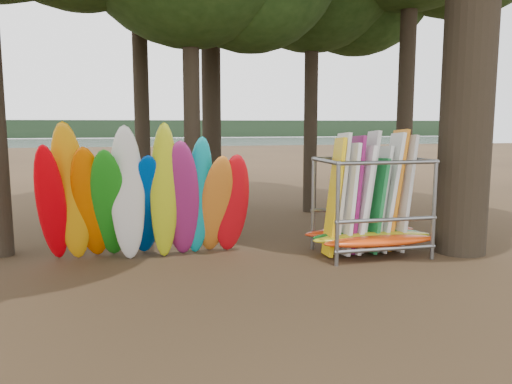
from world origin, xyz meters
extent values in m
plane|color=#47331E|center=(0.00, 0.00, 0.00)|extent=(120.00, 120.00, 0.00)
plane|color=gray|center=(0.00, 60.00, 0.00)|extent=(160.00, 160.00, 0.00)
cube|color=black|center=(0.00, 110.00, 2.00)|extent=(160.00, 4.00, 4.00)
cylinder|color=black|center=(-2.46, 6.42, 6.01)|extent=(0.48, 0.48, 12.02)
cylinder|color=black|center=(-0.06, 7.64, 6.98)|extent=(0.67, 0.67, 13.95)
cylinder|color=black|center=(3.13, 6.22, 5.08)|extent=(0.46, 0.46, 10.17)
cylinder|color=black|center=(-1.24, 3.06, 4.63)|extent=(0.43, 0.43, 9.27)
cylinder|color=black|center=(5.43, 4.07, 6.03)|extent=(0.49, 0.49, 12.07)
ellipsoid|color=#E7000A|center=(-4.42, 0.98, 1.32)|extent=(0.64, 1.79, 2.77)
ellipsoid|color=orange|center=(-4.04, 1.05, 1.53)|extent=(0.80, 1.50, 3.18)
ellipsoid|color=#D75800|center=(-3.65, 1.10, 1.29)|extent=(0.86, 1.81, 2.73)
ellipsoid|color=#187F16|center=(-3.27, 1.02, 1.26)|extent=(0.81, 1.95, 2.69)
ellipsoid|color=silver|center=(-2.88, 0.83, 1.50)|extent=(0.74, 1.23, 3.09)
ellipsoid|color=#003BA0|center=(-2.50, 1.15, 1.19)|extent=(0.84, 1.73, 2.52)
ellipsoid|color=#ACB819|center=(-2.11, 0.85, 1.53)|extent=(0.62, 1.25, 3.14)
ellipsoid|color=#831C5B|center=(-1.73, 0.96, 1.34)|extent=(0.91, 1.47, 2.80)
ellipsoid|color=#0A8C99|center=(-1.34, 1.07, 1.38)|extent=(0.72, 1.31, 2.86)
ellipsoid|color=#C86C20|center=(-0.96, 1.08, 1.17)|extent=(0.89, 1.57, 2.49)
ellipsoid|color=red|center=(-0.57, 1.12, 1.18)|extent=(0.87, 1.21, 2.45)
ellipsoid|color=#EF420D|center=(2.57, -0.05, 0.42)|extent=(2.70, 0.55, 0.24)
ellipsoid|color=gold|center=(2.57, 0.30, 0.42)|extent=(2.93, 0.55, 0.24)
ellipsoid|color=#176A1C|center=(2.57, 0.58, 0.42)|extent=(2.75, 0.55, 0.24)
ellipsoid|color=red|center=(2.57, 0.95, 0.42)|extent=(2.86, 0.55, 0.24)
cube|color=yellow|center=(1.69, 0.55, 1.35)|extent=(0.48, 0.77, 2.73)
cube|color=silver|center=(1.87, 0.72, 1.40)|extent=(0.47, 0.81, 2.83)
cube|color=white|center=(2.04, 0.55, 1.29)|extent=(0.46, 0.81, 2.60)
cube|color=#8E1762|center=(2.22, 0.69, 1.37)|extent=(0.47, 0.82, 2.76)
cube|color=white|center=(2.39, 0.55, 1.26)|extent=(0.52, 0.76, 2.54)
cube|color=silver|center=(2.57, 0.72, 1.43)|extent=(0.57, 0.78, 2.87)
cube|color=#1B7D3A|center=(2.75, 0.55, 1.11)|extent=(0.49, 0.77, 2.24)
cube|color=silver|center=(2.92, 0.75, 1.25)|extent=(0.51, 0.79, 2.52)
cube|color=silver|center=(3.10, 0.59, 1.41)|extent=(0.60, 0.78, 2.83)
cube|color=orange|center=(3.27, 0.75, 1.45)|extent=(0.62, 0.82, 2.90)
cube|color=silver|center=(3.45, 0.59, 1.38)|extent=(0.55, 0.83, 2.77)
camera|label=1|loc=(-2.66, -9.99, 3.00)|focal=35.00mm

